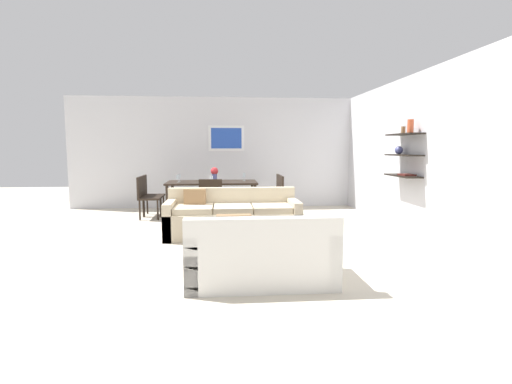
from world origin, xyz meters
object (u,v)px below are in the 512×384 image
dining_chair_right_far (273,191)px  wine_glass_left_near (178,177)px  loveseat_white (260,256)px  dining_chair_left_far (150,192)px  dining_table (212,185)px  decorative_bowl (245,223)px  coffee_table (248,239)px  sofa_beige (232,218)px  centerpiece_vase (214,173)px  dining_chair_right_near (276,193)px  dining_chair_foot (211,198)px  dining_chair_left_near (146,195)px  wine_glass_left_far (179,176)px  wine_glass_foot (211,178)px  wine_glass_right_far (244,175)px

dining_chair_right_far → wine_glass_left_near: bearing=-170.9°
loveseat_white → dining_chair_left_far: (-2.01, 4.43, 0.21)m
dining_table → dining_chair_right_far: size_ratio=2.18×
decorative_bowl → wine_glass_left_near: bearing=113.5°
wine_glass_left_near → coffee_table: bearing=-66.1°
coffee_table → dining_chair_right_far: dining_chair_right_far is taller
sofa_beige → dining_chair_left_far: bearing=129.5°
sofa_beige → loveseat_white: size_ratio=1.38×
loveseat_white → centerpiece_vase: (-0.58, 4.16, 0.64)m
dining_table → dining_chair_right_near: dining_chair_right_near is taller
dining_chair_left_far → dining_chair_foot: bearing=-38.6°
sofa_beige → dining_chair_left_near: 2.45m
dining_chair_left_far → wine_glass_left_far: wine_glass_left_far is taller
loveseat_white → coffee_table: loveseat_white is taller
wine_glass_foot → dining_table: bearing=90.0°
dining_table → wine_glass_left_far: bearing=170.6°
wine_glass_left_far → dining_chair_right_near: bearing=-9.1°
dining_chair_right_near → wine_glass_foot: bearing=-171.7°
dining_chair_right_near → dining_table: bearing=171.1°
wine_glass_foot → coffee_table: bearing=-77.5°
sofa_beige → centerpiece_vase: 1.99m
decorative_bowl → coffee_table: bearing=-31.7°
dining_chair_foot → coffee_table: bearing=-74.8°
loveseat_white → wine_glass_right_far: bearing=89.2°
coffee_table → dining_chair_right_near: dining_chair_right_near is taller
decorative_bowl → dining_chair_left_far: bearing=120.8°
decorative_bowl → wine_glass_foot: size_ratio=1.99×
loveseat_white → centerpiece_vase: centerpiece_vase is taller
wine_glass_right_far → centerpiece_vase: size_ratio=0.57×
coffee_table → dining_table: (-0.58, 3.01, 0.49)m
sofa_beige → dining_chair_left_near: size_ratio=2.51×
loveseat_white → dining_chair_left_far: 4.86m
dining_chair_left_far → wine_glass_left_near: wine_glass_left_near is taller
wine_glass_foot → sofa_beige: bearing=-75.5°
loveseat_white → dining_chair_left_far: dining_chair_left_far is taller
wine_glass_right_far → dining_chair_right_near: bearing=-26.5°
dining_chair_left_far → wine_glass_left_near: size_ratio=5.53×
coffee_table → dining_chair_left_near: size_ratio=1.47×
wine_glass_right_far → dining_chair_left_far: bearing=177.4°
loveseat_white → coffee_table: (-0.06, 1.20, -0.10)m
dining_chair_right_near → coffee_table: bearing=-105.7°
decorative_bowl → dining_table: dining_table is taller
coffee_table → wine_glass_foot: 2.75m
dining_table → wine_glass_foot: wine_glass_foot is taller
dining_chair_left_near → wine_glass_right_far: (2.07, 0.33, 0.37)m
dining_table → wine_glass_right_far: (0.70, 0.12, 0.19)m
dining_chair_foot → dining_chair_left_near: (-1.37, 0.67, 0.00)m
sofa_beige → dining_table: (-0.39, 1.92, 0.39)m
decorative_bowl → dining_chair_foot: bearing=104.5°
dining_chair_foot → wine_glass_left_near: wine_glass_left_near is taller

